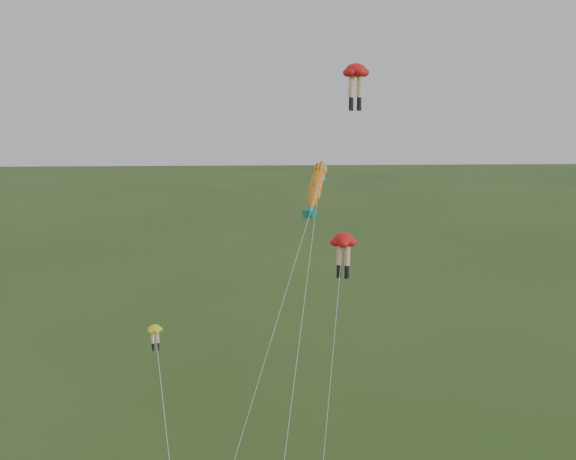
{
  "coord_description": "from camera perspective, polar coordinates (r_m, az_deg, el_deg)",
  "views": [
    {
      "loc": [
        -0.13,
        -28.63,
        20.94
      ],
      "look_at": [
        1.23,
        6.0,
        13.28
      ],
      "focal_mm": 40.0,
      "sensor_mm": 36.0,
      "label": 1
    }
  ],
  "objects": [
    {
      "name": "legs_kite_red_high",
      "position": [
        35.84,
        5.87,
        13.09
      ],
      "size": [
        8.44,
        8.38,
        22.28
      ],
      "rotation": [
        0.0,
        0.0,
        0.13
      ],
      "color": "red",
      "rests_on": "ground"
    },
    {
      "name": "legs_kite_red_mid",
      "position": [
        37.69,
        4.92,
        -1.38
      ],
      "size": [
        3.23,
        9.55,
        12.69
      ],
      "rotation": [
        0.0,
        0.0,
        -0.41
      ],
      "color": "red",
      "rests_on": "ground"
    },
    {
      "name": "fish_kite",
      "position": [
        37.32,
        2.52,
        3.87
      ],
      "size": [
        3.78,
        11.97,
        17.02
      ],
      "rotation": [
        0.91,
        0.0,
        -0.41
      ],
      "color": "yellow",
      "rests_on": "ground"
    },
    {
      "name": "legs_kite_yellow",
      "position": [
        34.42,
        -11.62,
        -9.96
      ],
      "size": [
        2.55,
        7.71,
        8.88
      ],
      "rotation": [
        0.0,
        0.0,
        0.23
      ],
      "color": "yellow",
      "rests_on": "ground"
    }
  ]
}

